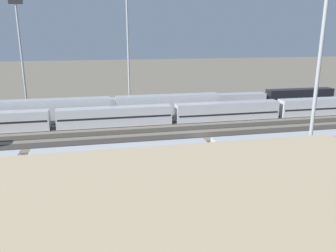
# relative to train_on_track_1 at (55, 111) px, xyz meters

# --- Properties ---
(ground_plane) EXTENTS (400.00, 400.00, 0.00)m
(ground_plane) POSITION_rel_train_on_track_1_xyz_m (-27.23, 15.00, -2.62)
(ground_plane) COLOR #756B5B
(track_bed_0) EXTENTS (140.00, 2.80, 0.12)m
(track_bed_0) POSITION_rel_train_on_track_1_xyz_m (-27.23, -5.00, -2.56)
(track_bed_0) COLOR #3D3833
(track_bed_0) RESTS_ON ground_plane
(track_bed_1) EXTENTS (140.00, 2.80, 0.12)m
(track_bed_1) POSITION_rel_train_on_track_1_xyz_m (-27.23, 0.00, -2.56)
(track_bed_1) COLOR #4C443D
(track_bed_1) RESTS_ON ground_plane
(track_bed_2) EXTENTS (140.00, 2.80, 0.12)m
(track_bed_2) POSITION_rel_train_on_track_1_xyz_m (-27.23, 5.00, -2.56)
(track_bed_2) COLOR #3D3833
(track_bed_2) RESTS_ON ground_plane
(track_bed_3) EXTENTS (140.00, 2.80, 0.12)m
(track_bed_3) POSITION_rel_train_on_track_1_xyz_m (-27.23, 10.00, -2.56)
(track_bed_3) COLOR #3D3833
(track_bed_3) RESTS_ON ground_plane
(track_bed_4) EXTENTS (140.00, 2.80, 0.12)m
(track_bed_4) POSITION_rel_train_on_track_1_xyz_m (-27.23, 15.00, -2.56)
(track_bed_4) COLOR #3D3833
(track_bed_4) RESTS_ON ground_plane
(track_bed_5) EXTENTS (140.00, 2.80, 0.12)m
(track_bed_5) POSITION_rel_train_on_track_1_xyz_m (-27.23, 20.00, -2.56)
(track_bed_5) COLOR #4C443D
(track_bed_5) RESTS_ON ground_plane
(track_bed_6) EXTENTS (140.00, 2.80, 0.12)m
(track_bed_6) POSITION_rel_train_on_track_1_xyz_m (-27.23, 25.00, -2.56)
(track_bed_6) COLOR #3D3833
(track_bed_6) RESTS_ON ground_plane
(track_bed_7) EXTENTS (140.00, 2.80, 0.12)m
(track_bed_7) POSITION_rel_train_on_track_1_xyz_m (-27.23, 30.00, -2.56)
(track_bed_7) COLOR #4C443D
(track_bed_7) RESTS_ON ground_plane
(track_bed_8) EXTENTS (140.00, 2.80, 0.12)m
(track_bed_8) POSITION_rel_train_on_track_1_xyz_m (-27.23, 35.00, -2.56)
(track_bed_8) COLOR #3D3833
(track_bed_8) RESTS_ON ground_plane
(train_on_track_1) EXTENTS (71.40, 3.00, 5.00)m
(train_on_track_1) POSITION_rel_train_on_track_1_xyz_m (0.00, 0.00, 0.00)
(train_on_track_1) COLOR #B7BABF
(train_on_track_1) RESTS_ON ground_plane
(train_on_track_7) EXTENTS (95.60, 3.06, 3.80)m
(train_on_track_7) POSITION_rel_train_on_track_1_xyz_m (-23.78, 30.00, -0.60)
(train_on_track_7) COLOR silver
(train_on_track_7) RESTS_ON ground_plane
(train_on_track_2) EXTENTS (139.00, 3.06, 4.40)m
(train_on_track_2) POSITION_rel_train_on_track_1_xyz_m (-22.18, 5.00, -0.57)
(train_on_track_2) COLOR #285193
(train_on_track_2) RESTS_ON ground_plane
(train_on_track_0) EXTENTS (66.40, 3.06, 4.40)m
(train_on_track_0) POSITION_rel_train_on_track_1_xyz_m (-36.40, -5.00, -0.52)
(train_on_track_0) COLOR black
(train_on_track_0) RESTS_ON ground_plane
(light_mast_0) EXTENTS (2.80, 0.70, 25.51)m
(light_mast_0) POSITION_rel_train_on_track_1_xyz_m (6.92, -8.00, 13.78)
(light_mast_0) COLOR #9EA0A5
(light_mast_0) RESTS_ON ground_plane
(light_mast_1) EXTENTS (2.80, 0.70, 29.86)m
(light_mast_1) POSITION_rel_train_on_track_1_xyz_m (-33.78, 37.67, 16.15)
(light_mast_1) COLOR #9EA0A5
(light_mast_1) RESTS_ON ground_plane
(light_mast_2) EXTENTS (2.80, 0.70, 28.40)m
(light_mast_2) POSITION_rel_train_on_track_1_xyz_m (-16.54, -8.77, 15.37)
(light_mast_2) COLOR #9EA0A5
(light_mast_2) RESTS_ON ground_plane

